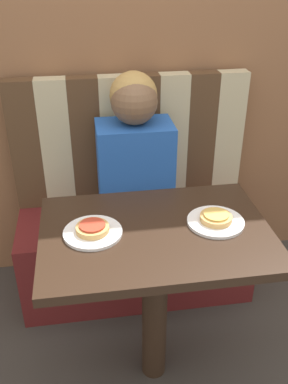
{
  "coord_description": "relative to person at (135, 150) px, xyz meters",
  "views": [
    {
      "loc": [
        -0.23,
        -1.22,
        1.6
      ],
      "look_at": [
        0.0,
        0.28,
        0.74
      ],
      "focal_mm": 40.0,
      "sensor_mm": 36.0,
      "label": 1
    }
  ],
  "objects": [
    {
      "name": "booth_seat",
      "position": [
        0.0,
        -0.0,
        -0.58
      ],
      "size": [
        1.15,
        0.45,
        0.45
      ],
      "color": "#5B1919",
      "rests_on": "ground_plane"
    },
    {
      "name": "wall_back",
      "position": [
        0.0,
        0.28,
        0.5
      ],
      "size": [
        7.0,
        0.05,
        2.6
      ],
      "color": "brown",
      "rests_on": "ground_plane"
    },
    {
      "name": "plate_right",
      "position": [
        0.22,
        -0.54,
        -0.06
      ],
      "size": [
        0.21,
        0.21,
        0.01
      ],
      "color": "white",
      "rests_on": "dining_table"
    },
    {
      "name": "plate_left",
      "position": [
        -0.22,
        -0.54,
        -0.06
      ],
      "size": [
        0.21,
        0.21,
        0.01
      ],
      "color": "white",
      "rests_on": "dining_table"
    },
    {
      "name": "ground_plane",
      "position": [
        0.0,
        -0.55,
        -0.8
      ],
      "size": [
        12.0,
        12.0,
        0.0
      ],
      "primitive_type": "plane",
      "color": "#38332D"
    },
    {
      "name": "dining_table",
      "position": [
        0.0,
        -0.55,
        -0.19
      ],
      "size": [
        0.81,
        0.57,
        0.74
      ],
      "color": "black",
      "rests_on": "ground_plane"
    },
    {
      "name": "booth_backrest",
      "position": [
        0.0,
        0.18,
        -0.03
      ],
      "size": [
        1.15,
        0.08,
        0.65
      ],
      "color": "#4C331E",
      "rests_on": "booth_seat"
    },
    {
      "name": "pizza_right",
      "position": [
        0.22,
        -0.54,
        -0.04
      ],
      "size": [
        0.12,
        0.12,
        0.03
      ],
      "color": "tan",
      "rests_on": "plate_right"
    },
    {
      "name": "person",
      "position": [
        0.0,
        0.0,
        0.0
      ],
      "size": [
        0.34,
        0.24,
        0.71
      ],
      "color": "#2356B2",
      "rests_on": "booth_seat"
    },
    {
      "name": "pizza_left",
      "position": [
        -0.22,
        -0.54,
        -0.04
      ],
      "size": [
        0.12,
        0.12,
        0.03
      ],
      "color": "tan",
      "rests_on": "plate_left"
    }
  ]
}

